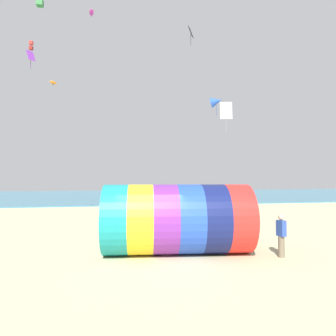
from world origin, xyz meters
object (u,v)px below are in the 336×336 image
at_px(kite_white_diamond, 226,111).
at_px(kite_black_diamond, 191,32).
at_px(kite_purple_diamond, 31,56).
at_px(kite_orange_parafoil, 53,82).
at_px(kite_magenta_parafoil, 91,12).
at_px(kite_blue_delta, 216,101).
at_px(kite_red_box, 31,45).
at_px(giant_inflatable_tube, 177,219).
at_px(kite_handler, 281,235).
at_px(bystander_near_water, 226,204).

relative_size(kite_white_diamond, kite_black_diamond, 1.70).
height_order(kite_purple_diamond, kite_orange_parafoil, kite_purple_diamond).
relative_size(kite_orange_parafoil, kite_magenta_parafoil, 0.69).
relative_size(kite_purple_diamond, kite_blue_delta, 0.63).
bearing_deg(kite_magenta_parafoil, kite_purple_diamond, -124.34).
distance_m(kite_white_diamond, kite_orange_parafoil, 16.31).
distance_m(kite_purple_diamond, kite_red_box, 4.87).
xyz_separation_m(giant_inflatable_tube, kite_handler, (3.92, -1.37, -0.56)).
distance_m(giant_inflatable_tube, kite_orange_parafoil, 20.03).
distance_m(kite_orange_parafoil, kite_blue_delta, 16.07).
xyz_separation_m(kite_black_diamond, kite_red_box, (-13.77, 1.66, -1.63)).
xyz_separation_m(kite_handler, kite_red_box, (-13.53, 16.23, 13.69)).
xyz_separation_m(giant_inflatable_tube, kite_white_diamond, (8.35, 15.39, 8.33)).
xyz_separation_m(kite_purple_diamond, kite_black_diamond, (12.76, 2.40, 4.11)).
height_order(kite_purple_diamond, kite_magenta_parafoil, kite_magenta_parafoil).
distance_m(kite_magenta_parafoil, bystander_near_water, 21.95).
height_order(kite_white_diamond, bystander_near_water, kite_white_diamond).
bearing_deg(kite_orange_parafoil, giant_inflatable_tube, -62.91).
bearing_deg(giant_inflatable_tube, kite_purple_diamond, 128.49).
bearing_deg(kite_orange_parafoil, kite_blue_delta, 7.32).
xyz_separation_m(kite_white_diamond, bystander_near_water, (-1.09, -2.55, -8.93)).
relative_size(kite_magenta_parafoil, kite_red_box, 1.41).
height_order(kite_black_diamond, kite_orange_parafoil, kite_black_diamond).
distance_m(kite_blue_delta, kite_red_box, 18.17).
distance_m(kite_magenta_parafoil, kite_red_box, 6.75).
bearing_deg(kite_red_box, kite_orange_parafoil, 15.95).
xyz_separation_m(kite_blue_delta, kite_red_box, (-17.68, -2.55, 3.36)).
distance_m(kite_orange_parafoil, kite_magenta_parafoil, 8.03).
bearing_deg(giant_inflatable_tube, kite_magenta_parafoil, 105.86).
xyz_separation_m(kite_red_box, bystander_near_water, (16.86, -2.02, -13.72)).
bearing_deg(kite_magenta_parafoil, kite_red_box, -161.59).
distance_m(kite_red_box, bystander_near_water, 21.83).
bearing_deg(kite_blue_delta, kite_magenta_parafoil, -175.92).
height_order(kite_orange_parafoil, kite_red_box, kite_red_box).
bearing_deg(kite_white_diamond, kite_orange_parafoil, -179.90).
height_order(kite_orange_parafoil, kite_blue_delta, kite_blue_delta).
xyz_separation_m(kite_orange_parafoil, bystander_near_water, (15.11, -2.52, -10.76)).
height_order(kite_blue_delta, kite_red_box, kite_red_box).
bearing_deg(kite_red_box, kite_white_diamond, 1.69).
distance_m(kite_black_diamond, kite_red_box, 13.97).
bearing_deg(kite_white_diamond, kite_handler, -104.78).
xyz_separation_m(kite_handler, kite_white_diamond, (4.42, 16.76, 8.90)).
height_order(kite_handler, kite_magenta_parafoil, kite_magenta_parafoil).
relative_size(kite_handler, bystander_near_water, 1.03).
distance_m(kite_white_diamond, kite_red_box, 18.59).
xyz_separation_m(kite_white_diamond, kite_red_box, (-17.95, -0.53, 4.79)).
relative_size(kite_white_diamond, kite_orange_parafoil, 3.71).
xyz_separation_m(kite_purple_diamond, kite_blue_delta, (16.66, 6.61, -0.87)).
xyz_separation_m(kite_handler, kite_magenta_parafoil, (-8.61, 17.87, 18.02)).
relative_size(kite_handler, kite_purple_diamond, 1.26).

